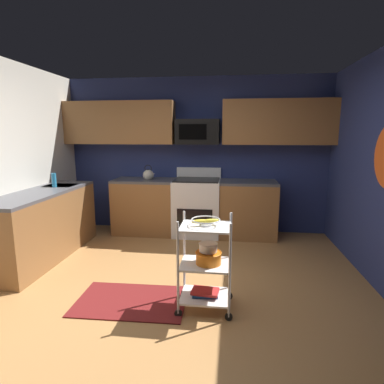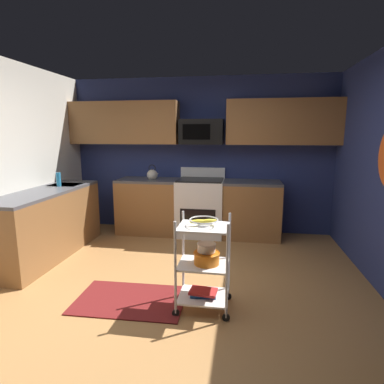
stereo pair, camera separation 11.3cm
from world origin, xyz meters
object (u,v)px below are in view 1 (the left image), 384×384
object	(u,v)px
mixing_bowl_small	(208,247)
mixing_bowl_large	(209,257)
microwave	(198,132)
kettle	(148,175)
book_stack	(205,292)
fruit_bowl	(206,221)
oven_range	(197,206)
dish_soap_bottle	(54,180)
rolling_cart	(205,264)

from	to	relation	value
mixing_bowl_small	mixing_bowl_large	bearing A→B (deg)	-72.91
microwave	kettle	bearing A→B (deg)	-172.42
microwave	book_stack	bearing A→B (deg)	-81.92
fruit_bowl	kettle	bearing A→B (deg)	116.96
mixing_bowl_small	book_stack	bearing A→B (deg)	-149.53
mixing_bowl_large	fruit_bowl	bearing A→B (deg)	180.00
kettle	book_stack	bearing A→B (deg)	-63.04
oven_range	mixing_bowl_small	bearing A→B (deg)	-80.89
microwave	book_stack	xyz separation A→B (m)	(0.34, -2.37, -1.54)
mixing_bowl_large	dish_soap_bottle	bearing A→B (deg)	149.88
rolling_cart	book_stack	size ratio (longest dim) A/B	3.34
fruit_bowl	mixing_bowl_small	bearing A→B (deg)	30.47
kettle	dish_soap_bottle	xyz separation A→B (m)	(-1.13, -0.92, 0.02)
mixing_bowl_small	book_stack	world-z (taller)	mixing_bowl_small
book_stack	fruit_bowl	bearing A→B (deg)	170.54
mixing_bowl_large	oven_range	bearing A→B (deg)	99.16
dish_soap_bottle	kettle	bearing A→B (deg)	39.17
dish_soap_bottle	rolling_cart	bearing A→B (deg)	-30.44
rolling_cart	oven_range	bearing A→B (deg)	98.43
oven_range	book_stack	distance (m)	2.32
microwave	book_stack	size ratio (longest dim) A/B	2.55
oven_range	mixing_bowl_large	distance (m)	2.30
mixing_bowl_small	kettle	xyz separation A→B (m)	(-1.18, 2.25, 0.38)
kettle	dish_soap_bottle	world-z (taller)	kettle
rolling_cart	mixing_bowl_large	distance (m)	0.07
rolling_cart	mixing_bowl_small	size ratio (longest dim) A/B	5.03
mixing_bowl_large	mixing_bowl_small	xyz separation A→B (m)	(-0.00, 0.01, 0.10)
oven_range	mixing_bowl_small	xyz separation A→B (m)	(0.36, -2.26, 0.14)
dish_soap_bottle	fruit_bowl	bearing A→B (deg)	-30.44
dish_soap_bottle	mixing_bowl_large	bearing A→B (deg)	-30.12
oven_range	kettle	size ratio (longest dim) A/B	4.17
book_stack	dish_soap_bottle	xyz separation A→B (m)	(-2.29, 1.34, 0.86)
oven_range	kettle	world-z (taller)	kettle
fruit_bowl	mixing_bowl_large	distance (m)	0.36
rolling_cart	mixing_bowl_large	bearing A→B (deg)	-0.00
fruit_bowl	kettle	world-z (taller)	kettle
kettle	mixing_bowl_large	bearing A→B (deg)	-62.45
oven_range	fruit_bowl	xyz separation A→B (m)	(0.34, -2.27, 0.40)
kettle	oven_range	bearing A→B (deg)	0.27
microwave	mixing_bowl_small	size ratio (longest dim) A/B	3.85
microwave	oven_range	bearing A→B (deg)	-89.74
rolling_cart	book_stack	xyz separation A→B (m)	(0.00, 0.00, -0.29)
mixing_bowl_large	dish_soap_bottle	xyz separation A→B (m)	(-2.32, 1.34, 0.50)
mixing_bowl_large	rolling_cart	bearing A→B (deg)	180.00
oven_range	mixing_bowl_small	distance (m)	2.29
rolling_cart	microwave	bearing A→B (deg)	98.08
mixing_bowl_large	kettle	distance (m)	2.60
oven_range	book_stack	world-z (taller)	oven_range
mixing_bowl_large	mixing_bowl_small	bearing A→B (deg)	107.09
mixing_bowl_small	kettle	distance (m)	2.57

